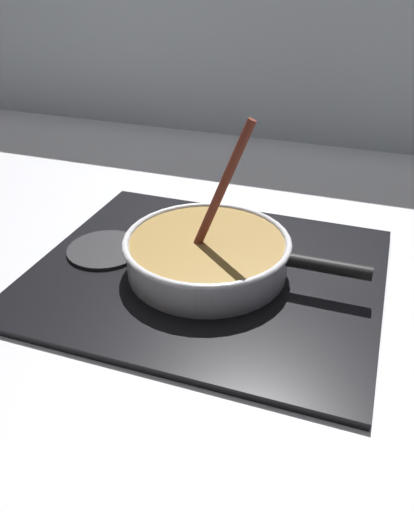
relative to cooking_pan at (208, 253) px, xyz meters
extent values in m
cube|color=#B7B7BC|center=(-0.14, -0.06, -0.07)|extent=(2.40, 1.60, 0.04)
cube|color=silver|center=(-0.14, 0.73, 0.23)|extent=(2.40, 0.02, 0.55)
cube|color=black|center=(0.00, 0.00, -0.04)|extent=(0.56, 0.48, 0.01)
torus|color=#592D0C|center=(0.00, 0.00, -0.03)|extent=(0.17, 0.17, 0.01)
cylinder|color=#262628|center=(-0.19, 0.00, -0.03)|extent=(0.13, 0.13, 0.01)
cylinder|color=silver|center=(0.00, 0.00, -0.01)|extent=(0.26, 0.26, 0.06)
cylinder|color=olive|center=(0.00, 0.00, 0.00)|extent=(0.25, 0.25, 0.05)
torus|color=silver|center=(0.00, 0.00, 0.02)|extent=(0.27, 0.27, 0.01)
cylinder|color=black|center=(0.19, 0.00, 0.02)|extent=(0.13, 0.02, 0.02)
cylinder|color=#EDD88C|center=(-0.05, 0.08, 0.01)|extent=(0.03, 0.03, 0.01)
cylinder|color=beige|center=(0.02, 0.00, 0.01)|extent=(0.03, 0.03, 0.01)
cylinder|color=#E5CC7A|center=(0.07, -0.01, 0.01)|extent=(0.03, 0.03, 0.01)
cylinder|color=#EDD88C|center=(-0.02, -0.08, 0.01)|extent=(0.03, 0.03, 0.01)
cylinder|color=maroon|center=(0.02, 0.01, 0.11)|extent=(0.09, 0.06, 0.21)
cube|color=brown|center=(-0.02, -0.01, 0.01)|extent=(0.05, 0.04, 0.01)
camera|label=1|loc=(0.24, -0.68, 0.43)|focal=36.37mm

